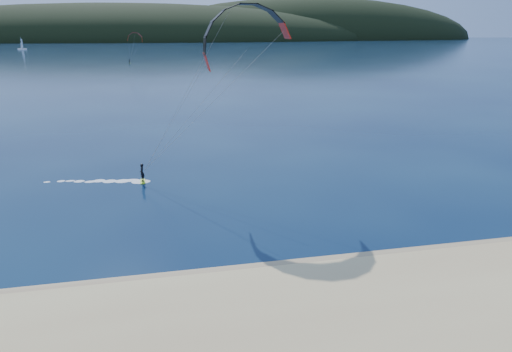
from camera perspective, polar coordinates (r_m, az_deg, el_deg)
The scene contains 6 objects.
ground at distance 25.82m, azimuth -4.69°, elevation -18.27°, with size 1800.00×1800.00×0.00m, color #071636.
wet_sand at distance 29.51m, azimuth -5.79°, elevation -13.03°, with size 220.00×2.50×0.10m.
headland at distance 766.07m, azimuth -11.77°, elevation 16.88°, with size 1200.00×310.00×140.00m.
kitesurfer_near at distance 43.49m, azimuth -1.75°, elevation 15.59°, with size 26.16×6.21×17.85m.
kitesurfer_far at distance 225.53m, azimuth -15.45°, elevation 16.60°, with size 7.84×7.05×13.06m.
sailboat at distance 429.08m, azimuth -28.08°, elevation 14.38°, with size 7.29×4.54×10.15m.
Camera 1 is at (-2.14, -20.62, 15.39)m, focal length 30.80 mm.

